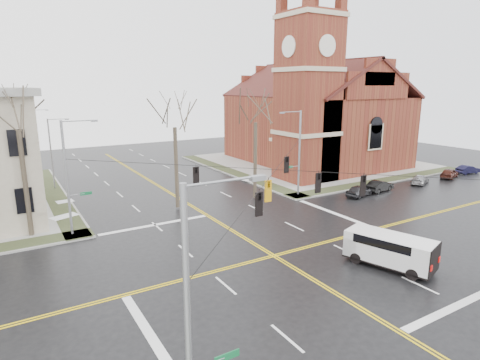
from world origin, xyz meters
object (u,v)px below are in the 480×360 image
streetlight_north_b (36,133)px  parked_car_e (468,169)px  church (313,108)px  parked_car_d (449,173)px  tree_nw_far (17,122)px  parked_car_c (420,179)px  signal_pole_sw (193,321)px  tree_ne (256,117)px  signal_pole_ne (298,151)px  parked_car_b (380,186)px  parked_car_a (359,191)px  cargo_van (386,247)px  streetlight_north_a (52,151)px  tree_nw_near (175,122)px  signal_pole_nw (69,175)px

streetlight_north_b → parked_car_e: streetlight_north_b is taller
church → parked_car_d: bearing=-61.9°
streetlight_north_b → tree_nw_far: (-3.65, -35.12, 4.54)m
parked_car_c → parked_car_d: size_ratio=0.99×
signal_pole_sw → tree_ne: tree_ne is taller
signal_pole_ne → parked_car_b: (9.18, -3.36, -4.31)m
parked_car_c → tree_nw_far: bearing=61.4°
signal_pole_sw → parked_car_a: signal_pole_sw is taller
parked_car_d → tree_ne: (-26.86, 4.80, 7.90)m
signal_pole_ne → tree_nw_far: (-25.62, 1.38, 4.06)m
signal_pole_sw → parked_car_c: 43.84m
cargo_van → tree_ne: size_ratio=0.51×
signal_pole_ne → parked_car_b: bearing=-20.1°
parked_car_a → parked_car_d: parked_car_d is taller
streetlight_north_b → cargo_van: (16.09, -53.06, -3.20)m
parked_car_a → parked_car_b: parked_car_b is taller
church → parked_car_e: size_ratio=7.90×
signal_pole_ne → tree_ne: tree_ne is taller
streetlight_north_a → signal_pole_ne: bearing=-36.9°
streetlight_north_a → tree_ne: tree_ne is taller
cargo_van → parked_car_a: (11.55, 12.93, -0.64)m
cargo_van → parked_car_a: bearing=30.1°
parked_car_a → tree_nw_far: tree_nw_far is taller
streetlight_north_a → parked_car_e: 52.95m
signal_pole_ne → tree_ne: 5.93m
tree_nw_near → church: bearing=22.5°
parked_car_b → parked_car_e: (17.87, 0.22, -0.06)m
signal_pole_ne → tree_nw_near: bearing=169.5°
signal_pole_nw → parked_car_a: (28.30, -3.63, -4.32)m
cargo_van → parked_car_b: 20.04m
streetlight_north_a → parked_car_d: streetlight_north_a is taller
streetlight_north_a → tree_nw_far: tree_nw_far is taller
signal_pole_ne → parked_car_c: bearing=-11.8°
streetlight_north_a → cargo_van: (16.09, -33.06, -3.20)m
church → parked_car_b: bearing=-104.4°
parked_car_e → parked_car_a: bearing=99.7°
parked_car_e → tree_nw_far: size_ratio=0.28×
signal_pole_nw → signal_pole_sw: 23.00m
signal_pole_nw → cargo_van: (16.75, -16.56, -3.68)m
cargo_van → parked_car_c: cargo_van is taller
streetlight_north_b → parked_car_b: bearing=-52.0°
church → tree_nw_far: size_ratio=2.21×
streetlight_north_a → streetlight_north_b: bearing=90.0°
signal_pole_nw → tree_nw_far: bearing=155.1°
parked_car_b → parked_car_e: size_ratio=1.11×
streetlight_north_a → parked_car_d: size_ratio=2.12×
parked_car_c → signal_pole_sw: bearing=94.6°
streetlight_north_b → parked_car_e: (49.02, -39.64, -3.89)m
parked_car_e → tree_nw_near: tree_nw_near is taller
parked_car_c → streetlight_north_b: bearing=21.8°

